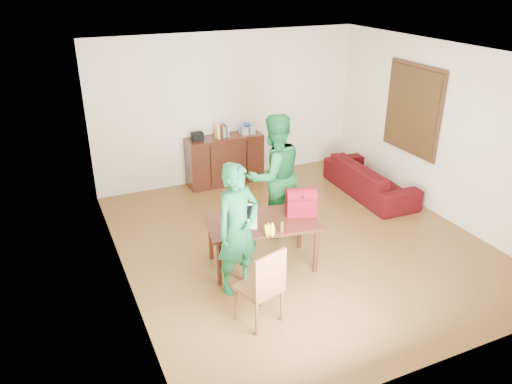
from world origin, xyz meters
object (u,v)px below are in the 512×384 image
red_bag (301,204)px  person_near (238,229)px  person_far (274,176)px  laptop (245,222)px  table (262,226)px  bottle (282,226)px  sofa (370,179)px  chair (260,300)px

red_bag → person_near: bearing=-144.0°
person_far → laptop: bearing=37.9°
person_far → red_bag: bearing=84.0°
table → bottle: 0.41m
person_far → sofa: (2.17, 0.56, -0.64)m
red_bag → sofa: 2.61m
bottle → person_near: bearing=179.0°
laptop → bottle: size_ratio=2.30×
person_far → chair: bearing=53.1°
bottle → laptop: bearing=136.2°
person_near → bottle: size_ratio=10.19×
chair → sofa: size_ratio=0.49×
bottle → person_far: bearing=68.4°
person_near → laptop: size_ratio=4.43×
bottle → red_bag: red_bag is taller
person_far → sofa: size_ratio=0.95×
sofa → person_near: bearing=119.8°
laptop → bottle: (0.35, -0.34, 0.04)m
chair → person_far: (1.06, 1.81, 0.65)m
laptop → table: bearing=27.1°
person_near → person_far: size_ratio=0.90×
table → laptop: 0.29m
person_far → sofa: person_far is taller
table → sofa: 3.04m
chair → laptop: (0.26, 1.03, 0.44)m
laptop → chair: bearing=-81.8°
laptop → bottle: laptop is taller
person_far → laptop: 1.14m
person_near → person_far: person_far is taller
bottle → sofa: (2.62, 1.69, -0.47)m
person_near → laptop: bearing=38.5°
person_far → red_bag: (0.01, -0.80, -0.11)m
bottle → chair: bearing=-131.8°
laptop → sofa: (2.97, 1.35, -0.43)m
bottle → sofa: 3.15m
table → laptop: size_ratio=4.13×
chair → sofa: (3.23, 2.38, 0.00)m
chair → person_far: 2.20m
laptop → red_bag: red_bag is taller
bottle → red_bag: size_ratio=0.42×
table → laptop: bearing=-165.1°
chair → person_far: bearing=42.9°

